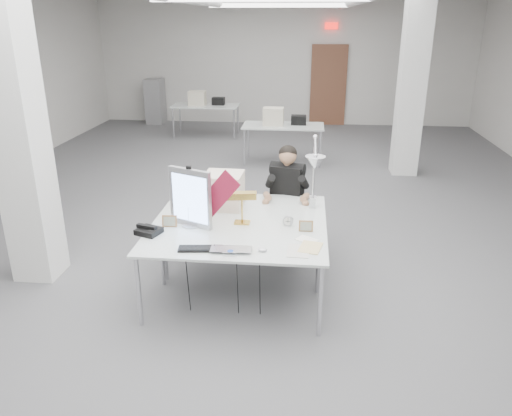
{
  "coord_description": "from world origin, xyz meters",
  "views": [
    {
      "loc": [
        0.66,
        -6.82,
        2.75
      ],
      "look_at": [
        0.17,
        -2.0,
        0.9
      ],
      "focal_mm": 35.0,
      "sensor_mm": 36.0,
      "label": 1
    }
  ],
  "objects_px": {
    "seated_person": "(287,181)",
    "laptop": "(230,253)",
    "desk_main": "(233,241)",
    "beige_monitor": "(224,190)",
    "office_chair": "(287,212)",
    "desk_phone": "(149,231)",
    "architect_lamp": "(314,173)",
    "bankers_lamp": "(242,210)",
    "monitor": "(190,198)"
  },
  "relations": [
    {
      "from": "seated_person",
      "to": "laptop",
      "type": "distance_m",
      "value": 1.8
    },
    {
      "from": "desk_main",
      "to": "beige_monitor",
      "type": "distance_m",
      "value": 0.93
    },
    {
      "from": "desk_main",
      "to": "office_chair",
      "type": "xyz_separation_m",
      "value": [
        0.45,
        1.48,
        -0.26
      ]
    },
    {
      "from": "beige_monitor",
      "to": "office_chair",
      "type": "bearing_deg",
      "value": 44.08
    },
    {
      "from": "seated_person",
      "to": "desk_phone",
      "type": "bearing_deg",
      "value": -118.49
    },
    {
      "from": "beige_monitor",
      "to": "architect_lamp",
      "type": "height_order",
      "value": "architect_lamp"
    },
    {
      "from": "desk_main",
      "to": "bankers_lamp",
      "type": "xyz_separation_m",
      "value": [
        0.03,
        0.42,
        0.16
      ]
    },
    {
      "from": "desk_main",
      "to": "beige_monitor",
      "type": "xyz_separation_m",
      "value": [
        -0.23,
        0.87,
        0.21
      ]
    },
    {
      "from": "desk_main",
      "to": "laptop",
      "type": "height_order",
      "value": "laptop"
    },
    {
      "from": "monitor",
      "to": "bankers_lamp",
      "type": "height_order",
      "value": "monitor"
    },
    {
      "from": "bankers_lamp",
      "to": "beige_monitor",
      "type": "bearing_deg",
      "value": 111.65
    },
    {
      "from": "architect_lamp",
      "to": "office_chair",
      "type": "bearing_deg",
      "value": 105.81
    },
    {
      "from": "desk_main",
      "to": "beige_monitor",
      "type": "bearing_deg",
      "value": 104.74
    },
    {
      "from": "desk_main",
      "to": "architect_lamp",
      "type": "relative_size",
      "value": 1.9
    },
    {
      "from": "desk_main",
      "to": "monitor",
      "type": "relative_size",
      "value": 2.98
    },
    {
      "from": "laptop",
      "to": "architect_lamp",
      "type": "relative_size",
      "value": 0.4
    },
    {
      "from": "monitor",
      "to": "bankers_lamp",
      "type": "relative_size",
      "value": 2.01
    },
    {
      "from": "seated_person",
      "to": "beige_monitor",
      "type": "xyz_separation_m",
      "value": [
        -0.68,
        -0.56,
        0.05
      ]
    },
    {
      "from": "desk_main",
      "to": "monitor",
      "type": "distance_m",
      "value": 0.65
    },
    {
      "from": "laptop",
      "to": "desk_phone",
      "type": "bearing_deg",
      "value": 154.41
    },
    {
      "from": "bankers_lamp",
      "to": "desk_phone",
      "type": "xyz_separation_m",
      "value": [
        -0.88,
        -0.36,
        -0.12
      ]
    },
    {
      "from": "monitor",
      "to": "desk_phone",
      "type": "distance_m",
      "value": 0.52
    },
    {
      "from": "seated_person",
      "to": "architect_lamp",
      "type": "distance_m",
      "value": 0.84
    },
    {
      "from": "laptop",
      "to": "office_chair",
      "type": "bearing_deg",
      "value": 73.7
    },
    {
      "from": "beige_monitor",
      "to": "architect_lamp",
      "type": "distance_m",
      "value": 1.04
    },
    {
      "from": "desk_main",
      "to": "bankers_lamp",
      "type": "distance_m",
      "value": 0.45
    },
    {
      "from": "office_chair",
      "to": "desk_phone",
      "type": "height_order",
      "value": "office_chair"
    },
    {
      "from": "seated_person",
      "to": "beige_monitor",
      "type": "bearing_deg",
      "value": -125.68
    },
    {
      "from": "monitor",
      "to": "beige_monitor",
      "type": "bearing_deg",
      "value": 90.54
    },
    {
      "from": "office_chair",
      "to": "laptop",
      "type": "bearing_deg",
      "value": -88.63
    },
    {
      "from": "office_chair",
      "to": "architect_lamp",
      "type": "relative_size",
      "value": 1.02
    },
    {
      "from": "seated_person",
      "to": "bankers_lamp",
      "type": "height_order",
      "value": "seated_person"
    },
    {
      "from": "architect_lamp",
      "to": "beige_monitor",
      "type": "bearing_deg",
      "value": 165.24
    },
    {
      "from": "monitor",
      "to": "desk_phone",
      "type": "bearing_deg",
      "value": -122.27
    },
    {
      "from": "seated_person",
      "to": "architect_lamp",
      "type": "height_order",
      "value": "architect_lamp"
    },
    {
      "from": "seated_person",
      "to": "desk_main",
      "type": "bearing_deg",
      "value": -92.53
    },
    {
      "from": "bankers_lamp",
      "to": "architect_lamp",
      "type": "height_order",
      "value": "architect_lamp"
    },
    {
      "from": "laptop",
      "to": "beige_monitor",
      "type": "xyz_separation_m",
      "value": [
        -0.25,
        1.18,
        0.18
      ]
    },
    {
      "from": "bankers_lamp",
      "to": "monitor",
      "type": "bearing_deg",
      "value": -175.82
    },
    {
      "from": "beige_monitor",
      "to": "seated_person",
      "type": "bearing_deg",
      "value": 41.66
    },
    {
      "from": "seated_person",
      "to": "desk_phone",
      "type": "relative_size",
      "value": 3.88
    },
    {
      "from": "office_chair",
      "to": "architect_lamp",
      "type": "distance_m",
      "value": 1.11
    },
    {
      "from": "seated_person",
      "to": "laptop",
      "type": "xyz_separation_m",
      "value": [
        -0.43,
        -1.74,
        -0.13
      ]
    },
    {
      "from": "monitor",
      "to": "laptop",
      "type": "distance_m",
      "value": 0.84
    },
    {
      "from": "office_chair",
      "to": "monitor",
      "type": "bearing_deg",
      "value": -113.35
    },
    {
      "from": "monitor",
      "to": "architect_lamp",
      "type": "relative_size",
      "value": 0.64
    },
    {
      "from": "desk_phone",
      "to": "beige_monitor",
      "type": "xyz_separation_m",
      "value": [
        0.62,
        0.81,
        0.17
      ]
    },
    {
      "from": "seated_person",
      "to": "architect_lamp",
      "type": "xyz_separation_m",
      "value": [
        0.31,
        -0.71,
        0.33
      ]
    },
    {
      "from": "desk_phone",
      "to": "desk_main",
      "type": "bearing_deg",
      "value": 16.18
    },
    {
      "from": "office_chair",
      "to": "beige_monitor",
      "type": "distance_m",
      "value": 1.03
    }
  ]
}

